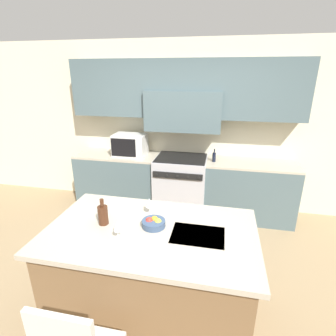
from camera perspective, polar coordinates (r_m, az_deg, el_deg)
ground_plane at (r=3.13m, az=-3.02°, el=-24.74°), size 10.00×10.00×0.00m
back_cabinetry at (r=4.26m, az=3.64°, el=11.81°), size 10.00×0.46×2.70m
back_counter at (r=4.34m, az=2.83°, el=-3.68°), size 3.51×0.62×0.92m
range_stove at (r=4.31m, az=2.79°, el=-3.66°), size 0.81×0.70×0.94m
microwave at (r=4.32m, az=-8.27°, el=5.01°), size 0.52×0.37×0.35m
kitchen_island at (r=2.61m, az=-3.55°, el=-21.71°), size 1.81×1.08×0.93m
wine_bottle at (r=2.42m, az=-13.97°, el=-9.80°), size 0.09×0.09×0.24m
wine_glass_near at (r=2.20m, az=-10.96°, el=-12.34°), size 0.07×0.07×0.16m
wine_glass_far at (r=2.51m, az=-4.12°, el=-7.65°), size 0.07×0.07×0.16m
fruit_bowl at (r=2.35m, az=-3.15°, el=-11.82°), size 0.21×0.21×0.08m
oil_bottle_on_counter at (r=4.05m, az=9.99°, el=2.41°), size 0.05×0.05×0.20m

